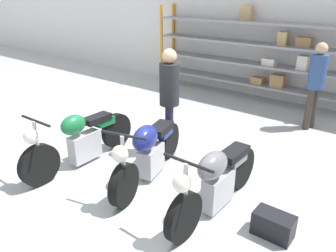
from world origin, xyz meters
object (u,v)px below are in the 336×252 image
object	(u,v)px
person_near_rack	(169,94)
toolbox	(273,225)
motorcycle_grey	(216,180)
person_browsing	(316,80)
shelving_rack	(249,53)
motorcycle_blue	(149,151)
motorcycle_green	(80,139)

from	to	relation	value
person_near_rack	toolbox	size ratio (longest dim) A/B	3.98
motorcycle_grey	person_browsing	size ratio (longest dim) A/B	1.15
shelving_rack	person_near_rack	world-z (taller)	shelving_rack
motorcycle_grey	person_near_rack	distance (m)	1.83
motorcycle_blue	person_browsing	world-z (taller)	person_browsing
shelving_rack	toolbox	world-z (taller)	shelving_rack
toolbox	motorcycle_green	bearing A→B (deg)	-174.64
person_browsing	toolbox	world-z (taller)	person_browsing
motorcycle_blue	motorcycle_green	bearing A→B (deg)	-87.71
shelving_rack	motorcycle_grey	xyz separation A→B (m)	(1.82, -4.60, -0.70)
motorcycle_green	shelving_rack	bearing A→B (deg)	173.10
motorcycle_green	toolbox	xyz separation A→B (m)	(3.03, 0.28, -0.29)
motorcycle_blue	person_near_rack	size ratio (longest dim) A/B	1.14
shelving_rack	person_near_rack	bearing A→B (deg)	-84.34
motorcycle_grey	toolbox	world-z (taller)	motorcycle_grey
motorcycle_blue	shelving_rack	bearing A→B (deg)	173.13
person_browsing	motorcycle_blue	bearing A→B (deg)	82.63
motorcycle_green	person_browsing	world-z (taller)	person_browsing
motorcycle_green	person_browsing	distance (m)	4.49
shelving_rack	motorcycle_green	size ratio (longest dim) A/B	2.35
shelving_rack	toolbox	bearing A→B (deg)	-60.70
shelving_rack	person_near_rack	size ratio (longest dim) A/B	2.87
motorcycle_green	motorcycle_grey	xyz separation A→B (m)	(2.27, 0.28, 0.01)
shelving_rack	toolbox	distance (m)	5.37
motorcycle_grey	person_near_rack	world-z (taller)	person_near_rack
shelving_rack	motorcycle_green	bearing A→B (deg)	-95.24
shelving_rack	toolbox	xyz separation A→B (m)	(2.58, -4.60, -1.00)
motorcycle_grey	person_near_rack	bearing A→B (deg)	-122.28
person_near_rack	toolbox	distance (m)	2.56
shelving_rack	motorcycle_green	distance (m)	4.95
motorcycle_grey	motorcycle_blue	bearing A→B (deg)	-93.16
person_browsing	person_near_rack	bearing A→B (deg)	71.55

